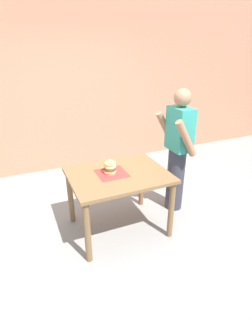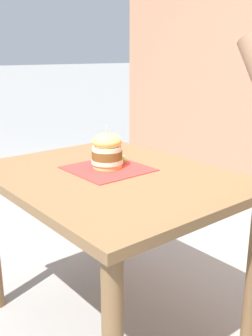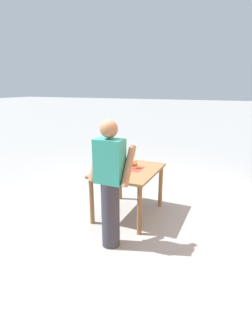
# 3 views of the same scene
# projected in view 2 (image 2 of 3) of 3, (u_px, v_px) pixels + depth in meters

# --- Properties ---
(ground_plane) EXTENTS (80.00, 80.00, 0.00)m
(ground_plane) POSITION_uv_depth(u_px,v_px,m) (114.00, 323.00, 1.99)
(ground_plane) COLOR gray
(patio_table) EXTENTS (0.91, 1.15, 0.79)m
(patio_table) POSITION_uv_depth(u_px,v_px,m) (112.00, 200.00, 1.80)
(patio_table) COLOR brown
(patio_table) RESTS_ON ground
(serving_paper) EXTENTS (0.34, 0.34, 0.00)m
(serving_paper) POSITION_uv_depth(u_px,v_px,m) (108.00, 169.00, 1.83)
(serving_paper) COLOR red
(serving_paper) RESTS_ON patio_table
(sandwich) EXTENTS (0.15, 0.15, 0.20)m
(sandwich) POSITION_uv_depth(u_px,v_px,m) (107.00, 151.00, 1.83)
(sandwich) COLOR #E5B25B
(sandwich) RESTS_ON serving_paper
(pickle_spear) EXTENTS (0.07, 0.08, 0.02)m
(pickle_spear) POSITION_uv_depth(u_px,v_px,m) (123.00, 160.00, 1.93)
(pickle_spear) COLOR #8EA83D
(pickle_spear) RESTS_ON serving_paper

